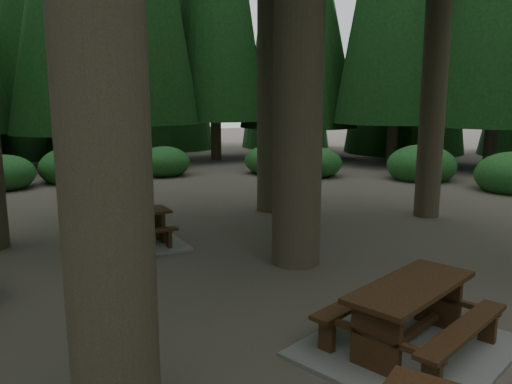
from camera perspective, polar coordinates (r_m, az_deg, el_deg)
name	(u,v)px	position (r m, az deg, el deg)	size (l,w,h in m)	color
ground	(259,272)	(8.40, 0.40, -9.14)	(80.00, 80.00, 0.00)	#4A423C
picnic_table_a	(409,327)	(6.14, 17.10, -14.58)	(2.88, 2.65, 0.79)	gray
picnic_table_c	(127,236)	(10.00, -14.48, -4.87)	(2.20, 1.86, 0.71)	gray
shrub_ring	(277,233)	(9.22, 2.39, -4.75)	(23.86, 24.64, 1.49)	#21561D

